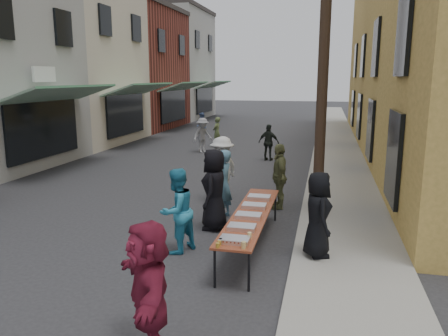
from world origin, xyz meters
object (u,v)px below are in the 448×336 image
at_px(utility_pole_mid, 326,57).
at_px(guest_front_a, 214,189).
at_px(utility_pole_near, 325,33).
at_px(guest_front_c, 177,211).
at_px(catering_tray_sausage, 235,240).
at_px(server, 318,214).
at_px(serving_table, 251,215).
at_px(utility_pole_far, 327,64).

relative_size(utility_pole_mid, guest_front_a, 4.78).
xyz_separation_m(utility_pole_near, guest_front_c, (-2.70, -3.03, -3.64)).
xyz_separation_m(utility_pole_mid, catering_tray_sausage, (-1.29, -16.14, -3.71)).
bearing_deg(server, catering_tray_sausage, 116.94).
bearing_deg(catering_tray_sausage, serving_table, 90.00).
height_order(utility_pole_mid, guest_front_a, utility_pole_mid).
distance_m(utility_pole_mid, guest_front_a, 14.16).
bearing_deg(utility_pole_near, server, -88.99).
relative_size(utility_pole_far, guest_front_a, 4.78).
distance_m(guest_front_a, guest_front_c, 1.57).
height_order(utility_pole_near, guest_front_c, utility_pole_near).
height_order(utility_pole_mid, serving_table, utility_pole_mid).
relative_size(catering_tray_sausage, guest_front_a, 0.27).
distance_m(guest_front_c, server, 2.76).
xyz_separation_m(utility_pole_near, utility_pole_far, (0.00, 24.00, 0.00)).
bearing_deg(catering_tray_sausage, utility_pole_mid, 85.45).
xyz_separation_m(catering_tray_sausage, guest_front_c, (-1.41, 1.12, 0.07)).
relative_size(utility_pole_near, guest_front_c, 5.23).
bearing_deg(catering_tray_sausage, guest_front_a, 111.39).
bearing_deg(utility_pole_far, guest_front_a, -95.19).
bearing_deg(guest_front_a, utility_pole_mid, 169.21).
bearing_deg(serving_table, utility_pole_near, 62.74).
relative_size(utility_pole_near, serving_table, 2.25).
bearing_deg(catering_tray_sausage, server, 44.67).
distance_m(utility_pole_mid, serving_table, 15.04).
bearing_deg(server, utility_pole_far, -17.62).
height_order(utility_pole_near, utility_pole_mid, same).
bearing_deg(catering_tray_sausage, guest_front_c, 141.67).
bearing_deg(utility_pole_far, catering_tray_sausage, -92.61).
bearing_deg(utility_pole_far, serving_table, -92.78).
bearing_deg(serving_table, utility_pole_far, 87.22).
xyz_separation_m(serving_table, guest_front_a, (-1.03, 0.98, 0.23)).
distance_m(utility_pole_far, catering_tray_sausage, 28.42).
bearing_deg(guest_front_a, catering_tray_sausage, 20.34).
xyz_separation_m(serving_table, catering_tray_sausage, (-0.00, -1.65, 0.08)).
height_order(utility_pole_mid, catering_tray_sausage, utility_pole_mid).
height_order(utility_pole_near, utility_pole_far, same).
height_order(utility_pole_far, guest_front_c, utility_pole_far).
bearing_deg(guest_front_a, utility_pole_near, 122.02).
bearing_deg(utility_pole_far, server, -89.89).
bearing_deg(server, utility_pole_near, -16.72).
distance_m(catering_tray_sausage, guest_front_a, 2.83).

